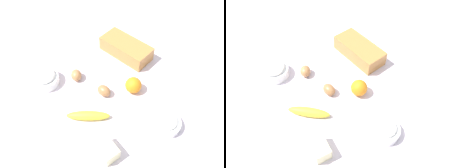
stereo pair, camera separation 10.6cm
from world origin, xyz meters
The scene contains 9 objects.
ground_plane centered at (0.00, 0.00, -0.01)m, with size 2.40×2.40×0.02m, color silver.
loaf_pan centered at (-0.15, 0.21, 0.04)m, with size 0.30×0.18×0.08m.
flour_bowl centered at (0.30, 0.06, 0.03)m, with size 0.13×0.13×0.06m.
sugar_bowl centered at (-0.23, -0.24, 0.03)m, with size 0.14×0.14×0.07m.
banana centered at (0.07, -0.18, 0.02)m, with size 0.19×0.04×0.04m, color yellow.
orange_fruit centered at (0.07, 0.08, 0.04)m, with size 0.08×0.08×0.08m, color orange.
butter_block centered at (0.25, -0.21, 0.03)m, with size 0.09×0.06×0.06m, color #F4EDB2.
egg_near_butter centered at (0.00, -0.05, 0.03)m, with size 0.05×0.05×0.07m, color #A36D42.
egg_beside_bowl centered at (-0.16, -0.10, 0.03)m, with size 0.05×0.05×0.07m, color #B07748.
Camera 2 is at (0.59, -0.31, 0.86)m, focal length 35.83 mm.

